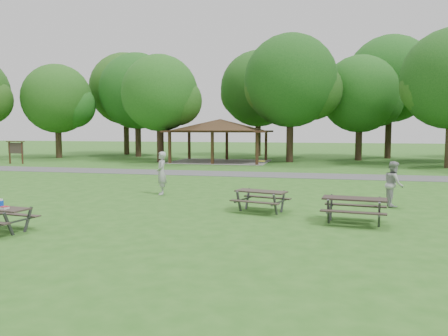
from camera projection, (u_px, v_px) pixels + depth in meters
ground at (167, 217)px, 14.30m from camera, size 160.00×160.00×0.00m
asphalt_path at (244, 174)px, 27.88m from camera, size 120.00×3.20×0.02m
pavilion at (220, 127)px, 38.21m from camera, size 8.60×7.01×3.76m
notice_board at (16, 148)px, 36.15m from camera, size 1.60×0.30×1.88m
tree_row_b at (58, 101)px, 43.27m from camera, size 7.14×6.80×9.28m
tree_row_c at (138, 93)px, 45.01m from camera, size 8.19×7.80×10.67m
tree_row_d at (161, 95)px, 37.65m from camera, size 6.93×6.60×9.27m
tree_row_e at (292, 84)px, 37.50m from camera, size 8.40×8.00×11.02m
tree_row_f at (361, 96)px, 39.63m from camera, size 7.35×7.00×9.55m
tree_deep_a at (126, 91)px, 49.02m from camera, size 8.40×8.00×11.38m
tree_deep_b at (259, 91)px, 46.15m from camera, size 8.40×8.00×11.13m
tree_deep_c at (391, 82)px, 42.20m from camera, size 8.82×8.40×11.90m
picnic_table_middle at (261, 196)px, 15.25m from camera, size 2.07×1.82×0.77m
picnic_table_far at (354, 204)px, 13.35m from camera, size 2.06×1.73×0.82m
frisbee_in_flight at (262, 161)px, 17.76m from camera, size 0.30×0.30×0.02m
frisbee_thrower at (161, 173)px, 19.24m from camera, size 0.69×0.82×1.90m
frisbee_catcher at (394, 184)px, 16.24m from camera, size 0.67×0.85×1.70m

